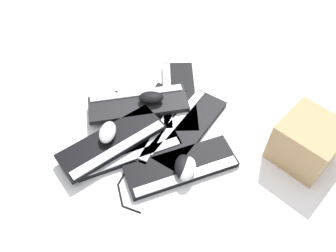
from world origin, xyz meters
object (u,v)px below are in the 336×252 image
(keyboard_4, at_px, (178,95))
(keyboard_0, at_px, (153,121))
(keyboard_6, at_px, (138,104))
(keyboard_1, at_px, (126,149))
(mouse_3, at_px, (183,167))
(keyboard_3, at_px, (187,128))
(mouse_1, at_px, (151,97))
(mouse_2, at_px, (187,169))
(keyboard_5, at_px, (112,142))
(mouse_0, at_px, (108,132))
(cardboard_box, at_px, (306,142))
(keyboard_2, at_px, (181,167))

(keyboard_4, bearing_deg, keyboard_0, 76.74)
(keyboard_6, bearing_deg, keyboard_1, 103.35)
(keyboard_6, bearing_deg, mouse_3, 142.89)
(keyboard_3, bearing_deg, mouse_1, -13.80)
(mouse_2, bearing_deg, keyboard_5, -97.56)
(keyboard_4, xyz_separation_m, keyboard_5, (0.14, 0.38, 0.03))
(keyboard_0, height_order, mouse_3, mouse_3)
(keyboard_0, height_order, mouse_1, mouse_1)
(keyboard_5, xyz_separation_m, keyboard_6, (-0.00, -0.23, 0.00))
(keyboard_0, xyz_separation_m, keyboard_5, (0.10, 0.19, 0.03))
(keyboard_3, xyz_separation_m, mouse_0, (0.27, 0.20, 0.07))
(keyboard_6, bearing_deg, keyboard_4, -133.33)
(mouse_1, bearing_deg, mouse_2, -67.09)
(cardboard_box, bearing_deg, mouse_0, 18.65)
(keyboard_5, bearing_deg, mouse_3, 179.85)
(keyboard_6, bearing_deg, cardboard_box, -177.26)
(keyboard_2, bearing_deg, mouse_2, 146.21)
(keyboard_0, bearing_deg, keyboard_4, -103.26)
(keyboard_4, bearing_deg, mouse_1, 54.49)
(keyboard_6, distance_m, mouse_0, 0.22)
(keyboard_3, height_order, keyboard_5, keyboard_5)
(keyboard_5, bearing_deg, mouse_0, -29.96)
(keyboard_2, bearing_deg, keyboard_1, 1.83)
(keyboard_5, bearing_deg, mouse_1, -102.35)
(keyboard_3, xyz_separation_m, keyboard_6, (0.24, -0.02, 0.03))
(keyboard_4, bearing_deg, mouse_3, 114.18)
(keyboard_5, distance_m, keyboard_6, 0.23)
(keyboard_1, distance_m, keyboard_4, 0.38)
(keyboard_2, distance_m, mouse_2, 0.05)
(keyboard_2, relative_size, keyboard_5, 0.93)
(keyboard_2, height_order, mouse_0, mouse_0)
(mouse_0, height_order, cardboard_box, cardboard_box)
(keyboard_4, bearing_deg, keyboard_3, 122.58)
(keyboard_0, relative_size, cardboard_box, 2.02)
(keyboard_1, bearing_deg, mouse_1, -89.97)
(mouse_0, relative_size, mouse_1, 1.00)
(keyboard_1, xyz_separation_m, mouse_3, (-0.25, 0.01, 0.04))
(mouse_1, bearing_deg, keyboard_0, -84.29)
(keyboard_0, relative_size, mouse_3, 4.02)
(keyboard_6, xyz_separation_m, cardboard_box, (-0.71, -0.03, 0.05))
(keyboard_4, height_order, mouse_0, mouse_0)
(keyboard_5, height_order, mouse_1, mouse_1)
(keyboard_2, height_order, keyboard_4, same)
(keyboard_3, height_order, mouse_1, mouse_1)
(mouse_0, bearing_deg, mouse_2, -108.99)
(keyboard_3, relative_size, mouse_1, 4.19)
(cardboard_box, bearing_deg, keyboard_3, 6.52)
(keyboard_5, xyz_separation_m, mouse_1, (-0.06, -0.26, 0.04))
(keyboard_5, xyz_separation_m, mouse_3, (-0.31, 0.00, 0.01))
(mouse_2, distance_m, cardboard_box, 0.48)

